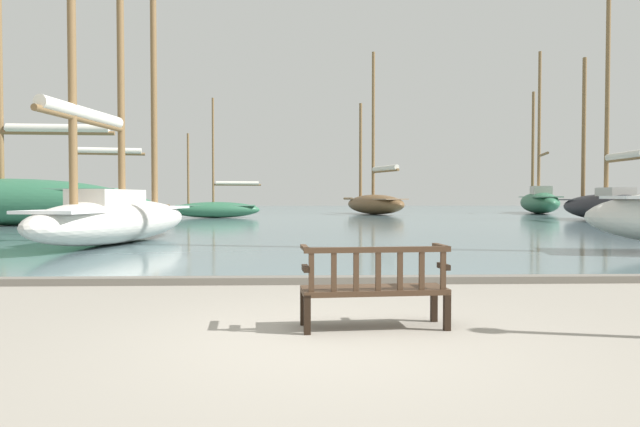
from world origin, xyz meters
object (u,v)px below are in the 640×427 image
at_px(sailboat_mid_port, 216,208).
at_px(sailboat_nearest_port, 374,201).
at_px(sailboat_outer_starboard, 118,210).
at_px(sailboat_nearest_starboard, 80,200).
at_px(sailboat_centre_channel, 608,203).
at_px(park_bench, 374,286).
at_px(sailboat_mid_starboard, 539,200).
at_px(sailboat_far_starboard, 8,198).

relative_size(sailboat_mid_port, sailboat_nearest_port, 0.61).
height_order(sailboat_outer_starboard, sailboat_nearest_starboard, sailboat_nearest_starboard).
bearing_deg(sailboat_centre_channel, park_bench, -122.98).
bearing_deg(sailboat_centre_channel, sailboat_nearest_starboard, 161.71).
height_order(sailboat_outer_starboard, sailboat_mid_starboard, sailboat_mid_starboard).
bearing_deg(sailboat_nearest_starboard, park_bench, -64.86).
bearing_deg(sailboat_nearest_port, sailboat_nearest_starboard, -176.05).
bearing_deg(sailboat_mid_port, sailboat_nearest_port, 33.45).
xyz_separation_m(sailboat_far_starboard, sailboat_mid_port, (8.48, 9.82, -0.67)).
bearing_deg(park_bench, sailboat_nearest_port, 82.68).
xyz_separation_m(park_bench, sailboat_mid_port, (-6.45, 31.48, 0.27)).
distance_m(sailboat_outer_starboard, sailboat_nearest_port, 30.27).
relative_size(sailboat_nearest_starboard, sailboat_mid_port, 1.78).
xyz_separation_m(sailboat_mid_port, sailboat_nearest_port, (11.47, 7.58, 0.38)).
bearing_deg(sailboat_nearest_port, park_bench, -97.32).
distance_m(sailboat_mid_starboard, sailboat_mid_port, 27.37).
xyz_separation_m(sailboat_centre_channel, sailboat_nearest_starboard, (-34.52, 11.41, 0.09)).
bearing_deg(park_bench, sailboat_centre_channel, 57.02).
relative_size(sailboat_far_starboard, sailboat_mid_port, 1.92).
bearing_deg(sailboat_mid_starboard, sailboat_nearest_port, -172.05).
bearing_deg(sailboat_outer_starboard, sailboat_nearest_port, 68.03).
relative_size(sailboat_outer_starboard, sailboat_nearest_port, 0.92).
relative_size(sailboat_outer_starboard, sailboat_centre_channel, 0.94).
height_order(park_bench, sailboat_mid_starboard, sailboat_mid_starboard).
distance_m(sailboat_nearest_starboard, sailboat_far_starboard, 16.06).
distance_m(sailboat_centre_channel, sailboat_mid_starboard, 15.12).
height_order(sailboat_nearest_starboard, sailboat_far_starboard, sailboat_far_starboard).
bearing_deg(sailboat_nearest_starboard, sailboat_far_starboard, -80.43).
xyz_separation_m(sailboat_nearest_starboard, sailboat_nearest_port, (22.61, 1.56, -0.08)).
distance_m(park_bench, sailboat_far_starboard, 26.32).
relative_size(sailboat_nearest_starboard, sailboat_far_starboard, 0.93).
bearing_deg(sailboat_far_starboard, sailboat_outer_starboard, -51.07).
bearing_deg(sailboat_outer_starboard, sailboat_nearest_starboard, 113.07).
bearing_deg(sailboat_mid_port, sailboat_far_starboard, -130.81).
relative_size(sailboat_far_starboard, sailboat_mid_starboard, 1.11).
xyz_separation_m(sailboat_outer_starboard, sailboat_nearest_starboard, (-11.29, 26.51, 0.14)).
relative_size(sailboat_centre_channel, sailboat_nearest_port, 0.99).
bearing_deg(sailboat_outer_starboard, sailboat_centre_channel, 33.02).
bearing_deg(sailboat_mid_port, sailboat_nearest_starboard, 151.65).
bearing_deg(sailboat_outer_starboard, sailboat_mid_starboard, 49.68).
bearing_deg(sailboat_outer_starboard, sailboat_far_starboard, 128.93).
distance_m(sailboat_nearest_starboard, sailboat_mid_starboard, 36.96).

